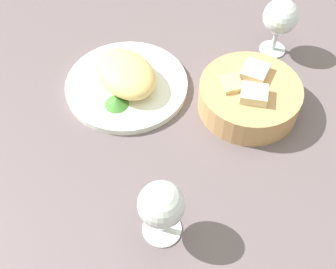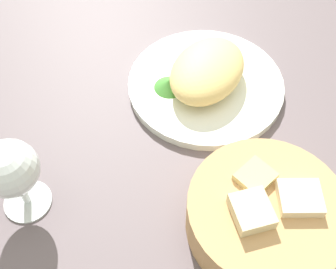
% 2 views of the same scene
% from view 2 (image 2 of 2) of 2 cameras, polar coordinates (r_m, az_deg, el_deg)
% --- Properties ---
extents(ground_plane, '(1.40, 1.40, 0.02)m').
position_cam_2_polar(ground_plane, '(0.62, 8.11, -5.00)').
color(ground_plane, '#605458').
extents(plate, '(0.25, 0.25, 0.01)m').
position_cam_2_polar(plate, '(0.70, 5.04, 6.59)').
color(plate, white).
rests_on(plate, ground_plane).
extents(omelette, '(0.17, 0.14, 0.05)m').
position_cam_2_polar(omelette, '(0.68, 5.25, 8.50)').
color(omelette, '#EBC774').
rests_on(omelette, plate).
extents(lettuce_garnish, '(0.05, 0.05, 0.02)m').
position_cam_2_polar(lettuce_garnish, '(0.68, 0.15, 6.75)').
color(lettuce_garnish, '#408532').
rests_on(lettuce_garnish, plate).
extents(bread_basket, '(0.20, 0.20, 0.08)m').
position_cam_2_polar(bread_basket, '(0.55, 12.80, -10.28)').
color(bread_basket, tan).
rests_on(bread_basket, ground_plane).
extents(wine_glass_near, '(0.07, 0.07, 0.12)m').
position_cam_2_polar(wine_glass_near, '(0.55, -20.18, -4.58)').
color(wine_glass_near, silver).
rests_on(wine_glass_near, ground_plane).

